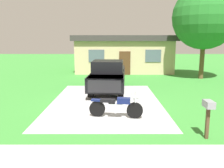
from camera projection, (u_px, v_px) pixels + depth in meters
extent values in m
plane|color=#388833|center=(107.00, 102.00, 12.30)|extent=(80.00, 80.00, 0.00)
cube|color=#AAAAAA|center=(107.00, 102.00, 12.30)|extent=(5.49, 8.52, 0.01)
cube|color=#B2B2AD|center=(101.00, 159.00, 6.40)|extent=(36.00, 1.80, 0.01)
cylinder|color=black|center=(136.00, 110.00, 9.67)|extent=(0.67, 0.22, 0.66)
cylinder|color=black|center=(98.00, 109.00, 9.91)|extent=(0.67, 0.22, 0.66)
cube|color=silver|center=(116.00, 107.00, 9.77)|extent=(0.59, 0.34, 0.32)
cube|color=#141E51|center=(125.00, 101.00, 9.67)|extent=(0.55, 0.34, 0.24)
cube|color=black|center=(109.00, 101.00, 9.77)|extent=(0.64, 0.37, 0.12)
cube|color=#141E51|center=(98.00, 100.00, 9.84)|extent=(0.50, 0.27, 0.08)
cylinder|color=silver|center=(136.00, 102.00, 9.60)|extent=(0.34, 0.11, 0.77)
cylinder|color=silver|center=(136.00, 94.00, 9.54)|extent=(0.15, 0.70, 0.04)
sphere|color=silver|center=(139.00, 97.00, 9.55)|extent=(0.16, 0.16, 0.16)
cylinder|color=black|center=(122.00, 90.00, 13.14)|extent=(0.35, 0.86, 0.84)
cylinder|color=black|center=(92.00, 90.00, 13.24)|extent=(0.35, 0.86, 0.84)
cylinder|color=black|center=(123.00, 79.00, 16.57)|extent=(0.35, 0.86, 0.84)
cylinder|color=black|center=(99.00, 79.00, 16.67)|extent=(0.35, 0.86, 0.84)
cube|color=black|center=(109.00, 78.00, 14.88)|extent=(2.32, 5.71, 0.80)
cube|color=black|center=(107.00, 78.00, 13.01)|extent=(2.01, 2.01, 0.20)
cube|color=black|center=(109.00, 66.00, 14.35)|extent=(1.91, 2.00, 0.70)
cube|color=#3F4C56|center=(108.00, 70.00, 13.59)|extent=(1.71, 0.26, 0.60)
cube|color=black|center=(111.00, 71.00, 16.36)|extent=(2.04, 2.51, 0.50)
cube|color=black|center=(105.00, 86.00, 12.16)|extent=(1.70, 0.20, 0.64)
cube|color=#4C3823|center=(208.00, 122.00, 7.64)|extent=(0.10, 0.10, 1.10)
cube|color=gray|center=(210.00, 104.00, 7.53)|extent=(0.26, 0.48, 0.22)
cylinder|color=brown|center=(203.00, 60.00, 19.23)|extent=(0.36, 0.36, 3.09)
sphere|color=#246D27|center=(206.00, 17.00, 18.62)|extent=(5.02, 5.02, 5.02)
cube|color=tan|center=(124.00, 56.00, 23.77)|extent=(9.00, 5.00, 3.00)
cube|color=#383333|center=(125.00, 38.00, 23.45)|extent=(9.60, 5.60, 0.50)
cube|color=#4C2D19|center=(126.00, 63.00, 21.37)|extent=(1.00, 0.08, 2.10)
cube|color=#4C5966|center=(97.00, 56.00, 21.26)|extent=(1.40, 0.06, 1.10)
cube|color=#4C5966|center=(154.00, 56.00, 21.24)|extent=(1.40, 0.06, 1.10)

